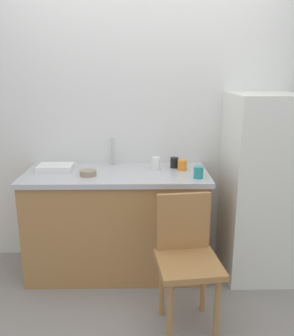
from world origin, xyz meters
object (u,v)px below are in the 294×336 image
object	(u,v)px
terracotta_bowl	(88,173)
cup_orange	(182,165)
cup_black	(174,163)
cup_white	(156,164)
refrigerator	(259,187)
chair	(187,256)
dish_tray	(56,168)
cup_teal	(198,172)

from	to	relation	value
terracotta_bowl	cup_orange	bearing A→B (deg)	11.65
cup_orange	cup_black	distance (m)	0.10
cup_white	cup_orange	distance (m)	0.22
refrigerator	chair	world-z (taller)	refrigerator
dish_tray	cup_teal	xyz separation A→B (m)	(1.15, -0.23, 0.02)
cup_white	dish_tray	bearing A→B (deg)	-179.44
cup_white	cup_black	xyz separation A→B (m)	(0.16, 0.07, -0.01)
refrigerator	cup_white	size ratio (longest dim) A/B	13.83
chair	cup_black	world-z (taller)	cup_black
refrigerator	cup_white	distance (m)	0.87
cup_orange	cup_white	bearing A→B (deg)	178.48
chair	cup_black	distance (m)	0.93
cup_orange	cup_black	size ratio (longest dim) A/B	0.96
dish_tray	cup_black	xyz separation A→B (m)	(0.99, 0.08, 0.02)
chair	terracotta_bowl	bearing A→B (deg)	133.46
cup_teal	cup_orange	size ratio (longest dim) A/B	1.05
refrigerator	dish_tray	bearing A→B (deg)	177.18
refrigerator	cup_black	xyz separation A→B (m)	(-0.69, 0.16, 0.17)
chair	dish_tray	bearing A→B (deg)	136.53
cup_orange	dish_tray	bearing A→B (deg)	-179.87
cup_teal	chair	bearing A→B (deg)	-105.27
chair	terracotta_bowl	size ratio (longest dim) A/B	6.78
dish_tray	cup_teal	world-z (taller)	cup_teal
refrigerator	chair	size ratio (longest dim) A/B	1.70
chair	cup_teal	distance (m)	0.68
cup_teal	cup_black	distance (m)	0.35
refrigerator	cup_teal	world-z (taller)	refrigerator
cup_black	cup_orange	bearing A→B (deg)	-52.09
refrigerator	chair	distance (m)	0.98
dish_tray	cup_black	world-z (taller)	cup_black
terracotta_bowl	cup_white	world-z (taller)	cup_white
cup_white	cup_orange	xyz separation A→B (m)	(0.22, -0.01, -0.01)
chair	cup_white	size ratio (longest dim) A/B	8.15
chair	cup_orange	distance (m)	0.86
cup_teal	cup_orange	distance (m)	0.25
cup_white	cup_black	size ratio (longest dim) A/B	1.23
refrigerator	terracotta_bowl	world-z (taller)	refrigerator
refrigerator	dish_tray	world-z (taller)	refrigerator
cup_white	cup_black	bearing A→B (deg)	24.00
cup_orange	refrigerator	bearing A→B (deg)	-7.69
refrigerator	cup_teal	bearing A→B (deg)	-164.29
cup_teal	cup_orange	world-z (taller)	cup_teal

